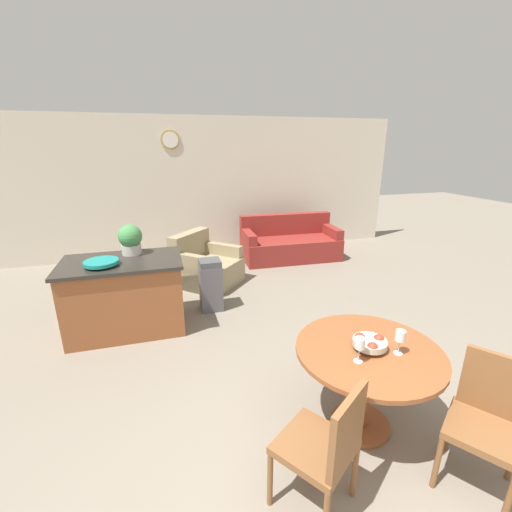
% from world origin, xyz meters
% --- Properties ---
extents(wall_back, '(8.00, 0.09, 2.70)m').
position_xyz_m(wall_back, '(-0.00, 5.85, 1.35)').
color(wall_back, beige).
rests_on(wall_back, ground_plane).
extents(dining_table, '(1.09, 1.09, 0.72)m').
position_xyz_m(dining_table, '(0.38, 0.75, 0.56)').
color(dining_table, brown).
rests_on(dining_table, ground_plane).
extents(dining_chair_near_left, '(0.58, 0.58, 0.90)m').
position_xyz_m(dining_chair_near_left, '(-0.22, 0.25, 0.50)').
color(dining_chair_near_left, brown).
rests_on(dining_chair_near_left, ground_plane).
extents(dining_chair_near_right, '(0.58, 0.58, 0.90)m').
position_xyz_m(dining_chair_near_right, '(0.88, 0.16, 0.50)').
color(dining_chair_near_right, brown).
rests_on(dining_chair_near_right, ground_plane).
extents(fruit_bowl, '(0.25, 0.25, 0.10)m').
position_xyz_m(fruit_bowl, '(0.38, 0.75, 0.78)').
color(fruit_bowl, '#B7B29E').
rests_on(fruit_bowl, dining_table).
extents(wine_glass_left, '(0.07, 0.07, 0.19)m').
position_xyz_m(wine_glass_left, '(0.21, 0.64, 0.86)').
color(wine_glass_left, silver).
rests_on(wine_glass_left, dining_table).
extents(wine_glass_right, '(0.07, 0.07, 0.19)m').
position_xyz_m(wine_glass_right, '(0.55, 0.64, 0.86)').
color(wine_glass_right, silver).
rests_on(wine_glass_right, dining_table).
extents(kitchen_island, '(1.36, 0.84, 0.89)m').
position_xyz_m(kitchen_island, '(-1.51, 2.92, 0.45)').
color(kitchen_island, brown).
rests_on(kitchen_island, ground_plane).
extents(teal_bowl, '(0.37, 0.37, 0.06)m').
position_xyz_m(teal_bowl, '(-1.70, 2.78, 0.93)').
color(teal_bowl, teal).
rests_on(teal_bowl, kitchen_island).
extents(potted_plant, '(0.28, 0.28, 0.37)m').
position_xyz_m(potted_plant, '(-1.40, 3.15, 1.08)').
color(potted_plant, beige).
rests_on(potted_plant, kitchen_island).
extents(trash_bin, '(0.29, 0.28, 0.71)m').
position_xyz_m(trash_bin, '(-0.44, 3.16, 0.35)').
color(trash_bin, '#56565B').
rests_on(trash_bin, ground_plane).
extents(couch, '(1.90, 0.95, 0.84)m').
position_xyz_m(couch, '(1.41, 4.94, 0.29)').
color(couch, maroon).
rests_on(couch, ground_plane).
extents(armchair, '(1.23, 1.23, 0.82)m').
position_xyz_m(armchair, '(-0.38, 4.09, 0.28)').
color(armchair, '#998966').
rests_on(armchair, ground_plane).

